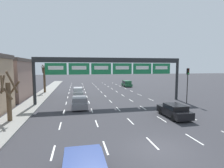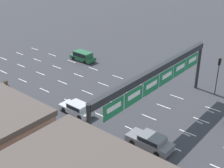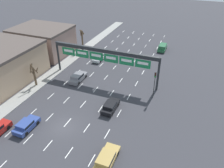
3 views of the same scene
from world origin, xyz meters
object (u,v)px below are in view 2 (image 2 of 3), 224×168
(car_grey, at_px, (150,141))
(tree_bare_second, at_px, (6,102))
(car_silver, at_px, (77,108))
(traffic_light_near_gantry, at_px, (219,69))
(sign_gantry, at_px, (157,76))
(suv_green, at_px, (83,56))

(car_grey, distance_m, tree_bare_second, 16.01)
(car_grey, xyz_separation_m, tree_bare_second, (-6.62, 14.41, 2.20))
(car_silver, xyz_separation_m, traffic_light_near_gantry, (15.45, -10.55, 2.83))
(car_grey, distance_m, traffic_light_near_gantry, 15.65)
(sign_gantry, height_order, car_grey, sign_gantry)
(sign_gantry, bearing_deg, car_silver, 121.66)
(sign_gantry, relative_size, tree_bare_second, 3.92)
(car_silver, distance_m, tree_bare_second, 8.04)
(suv_green, bearing_deg, traffic_light_near_gantry, -83.50)
(sign_gantry, bearing_deg, traffic_light_near_gantry, -14.54)
(car_grey, bearing_deg, traffic_light_near_gantry, -0.87)
(suv_green, bearing_deg, tree_bare_second, -158.54)
(suv_green, xyz_separation_m, tree_bare_second, (-19.47, -7.66, 2.09))
(tree_bare_second, bearing_deg, suv_green, 21.46)
(car_silver, bearing_deg, traffic_light_near_gantry, -34.32)
(sign_gantry, bearing_deg, car_grey, -151.89)
(car_silver, bearing_deg, sign_gantry, -58.34)
(car_silver, distance_m, traffic_light_near_gantry, 18.92)
(sign_gantry, bearing_deg, tree_bare_second, 133.72)
(car_silver, bearing_deg, suv_green, 42.29)
(traffic_light_near_gantry, relative_size, tree_bare_second, 0.91)
(car_grey, xyz_separation_m, traffic_light_near_gantry, (15.39, -0.23, 2.82))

